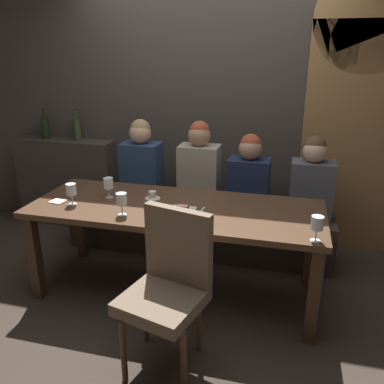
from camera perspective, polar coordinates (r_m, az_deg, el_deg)
name	(u,v)px	position (r m, az deg, el deg)	size (l,w,h in m)	color
ground	(177,290)	(3.34, -2.22, -13.89)	(9.00, 9.00, 0.00)	#382D26
back_wall_tiled	(210,88)	(3.98, 2.61, 14.66)	(6.00, 0.12, 3.00)	#423D38
arched_door	(357,108)	(3.88, 22.63, 11.08)	(0.90, 0.05, 2.55)	olive
back_counter	(68,182)	(4.60, -17.33, 1.41)	(1.10, 0.28, 0.95)	#38342F
dining_table	(176,217)	(3.03, -2.38, -3.55)	(2.20, 0.84, 0.74)	#412B1C
banquette_bench	(197,229)	(3.82, 0.71, -5.39)	(2.50, 0.44, 0.45)	#312A23
chair_near_side	(169,280)	(2.42, -3.35, -12.56)	(0.54, 0.54, 0.98)	#4C3321
diner_redhead	(142,165)	(3.74, -7.25, 3.84)	(0.36, 0.24, 0.81)	navy
diner_bearded	(199,169)	(3.60, 1.03, 3.39)	(0.36, 0.24, 0.82)	#9E9384
diner_far_end	(249,177)	(3.53, 8.18, 2.10)	(0.36, 0.24, 0.73)	#192342
diner_near_end	(312,181)	(3.55, 16.86, 1.58)	(0.36, 0.24, 0.73)	#4C515B
wine_bottle_dark_red	(45,127)	(4.58, -20.34, 8.71)	(0.08, 0.08, 0.33)	black
wine_bottle_pale_label	(77,129)	(4.40, -16.16, 8.73)	(0.08, 0.08, 0.33)	#384728
wine_glass_near_right	(108,184)	(3.20, -11.92, 1.12)	(0.08, 0.08, 0.16)	silver
wine_glass_far_right	(71,190)	(3.12, -16.97, 0.29)	(0.08, 0.08, 0.16)	silver
wine_glass_center_front	(317,224)	(2.53, 17.53, -4.43)	(0.08, 0.08, 0.16)	silver
wine_glass_center_back	(121,200)	(2.84, -10.10, -1.08)	(0.08, 0.08, 0.16)	silver
espresso_cup	(152,196)	(3.14, -5.70, -0.55)	(0.12, 0.12, 0.06)	white
dessert_plate	(182,210)	(2.89, -1.46, -2.57)	(0.19, 0.19, 0.05)	white
fork_on_table	(201,212)	(2.88, 1.30, -2.83)	(0.02, 0.17, 0.01)	silver
folded_napkin	(58,201)	(3.24, -18.71, -1.29)	(0.11, 0.10, 0.01)	silver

